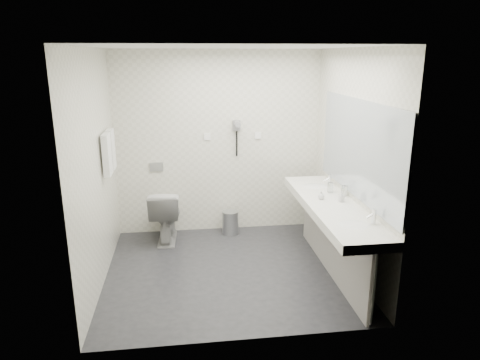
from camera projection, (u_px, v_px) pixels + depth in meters
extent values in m
plane|color=#26262B|center=(229.00, 270.00, 5.10)|extent=(2.80, 2.80, 0.00)
plane|color=white|center=(227.00, 47.00, 4.41)|extent=(2.80, 2.80, 0.00)
plane|color=silver|center=(218.00, 144.00, 6.00)|extent=(2.80, 0.00, 2.80)
plane|color=silver|center=(245.00, 206.00, 3.52)|extent=(2.80, 0.00, 2.80)
plane|color=silver|center=(96.00, 171.00, 4.58)|extent=(0.00, 2.60, 2.60)
plane|color=silver|center=(351.00, 163.00, 4.94)|extent=(0.00, 2.60, 2.60)
cube|color=white|center=(331.00, 207.00, 4.83)|extent=(0.55, 2.20, 0.10)
cube|color=gray|center=(331.00, 242.00, 4.95)|extent=(0.03, 2.15, 0.75)
cylinder|color=silver|center=(372.00, 289.00, 3.97)|extent=(0.06, 0.06, 0.75)
cylinder|color=silver|center=(308.00, 211.00, 5.95)|extent=(0.06, 0.06, 0.75)
cube|color=#B2BCC6|center=(358.00, 149.00, 4.69)|extent=(0.02, 2.20, 1.05)
ellipsoid|color=white|center=(354.00, 226.00, 4.21)|extent=(0.40, 0.31, 0.05)
ellipsoid|color=white|center=(314.00, 187.00, 5.44)|extent=(0.40, 0.31, 0.05)
cylinder|color=silver|center=(374.00, 216.00, 4.20)|extent=(0.04, 0.04, 0.15)
cylinder|color=silver|center=(330.00, 180.00, 5.44)|extent=(0.04, 0.04, 0.15)
imported|color=beige|center=(341.00, 197.00, 4.84)|extent=(0.06, 0.06, 0.12)
imported|color=beige|center=(321.00, 195.00, 4.93)|extent=(0.09, 0.09, 0.09)
cylinder|color=silver|center=(344.00, 191.00, 5.05)|extent=(0.07, 0.07, 0.12)
cylinder|color=silver|center=(330.00, 188.00, 5.17)|extent=(0.08, 0.08, 0.12)
imported|color=white|center=(166.00, 215.00, 5.86)|extent=(0.44, 0.73, 0.72)
cube|color=#B2B5BA|center=(157.00, 167.00, 5.96)|extent=(0.18, 0.02, 0.12)
cylinder|color=#B2B5BA|center=(230.00, 223.00, 6.11)|extent=(0.28, 0.28, 0.32)
cylinder|color=#B2B5BA|center=(230.00, 212.00, 6.06)|extent=(0.23, 0.23, 0.02)
cylinder|color=silver|center=(106.00, 134.00, 5.03)|extent=(0.02, 0.62, 0.02)
cube|color=white|center=(107.00, 155.00, 4.96)|extent=(0.07, 0.24, 0.48)
cube|color=white|center=(111.00, 150.00, 5.23)|extent=(0.07, 0.24, 0.48)
cube|color=gray|center=(237.00, 125.00, 5.93)|extent=(0.10, 0.04, 0.14)
cylinder|color=gray|center=(237.00, 124.00, 5.86)|extent=(0.08, 0.14, 0.08)
cylinder|color=black|center=(237.00, 144.00, 5.99)|extent=(0.02, 0.02, 0.35)
cube|color=white|center=(207.00, 137.00, 5.94)|extent=(0.09, 0.02, 0.09)
cube|color=white|center=(258.00, 136.00, 6.03)|extent=(0.09, 0.02, 0.09)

